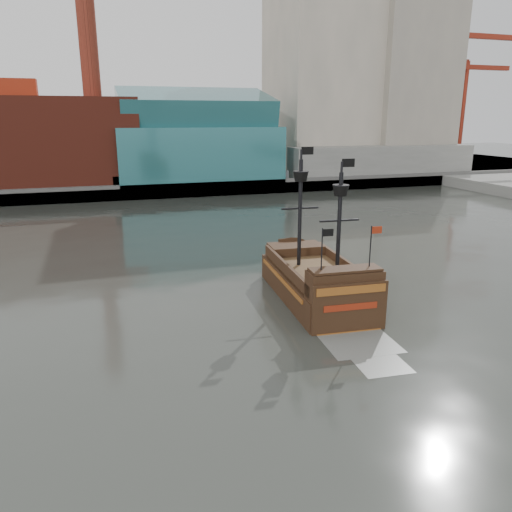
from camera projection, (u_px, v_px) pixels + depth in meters
name	position (u px, v px, depth m)	size (l,w,h in m)	color
ground	(270.00, 360.00, 29.43)	(400.00, 400.00, 0.00)	#292C27
promenade_far	(135.00, 175.00, 113.42)	(220.00, 60.00, 2.00)	slate
seawall	(150.00, 192.00, 86.32)	(220.00, 1.00, 2.60)	#4C4C49
skyline	(157.00, 62.00, 101.78)	(149.00, 45.00, 62.00)	brown
crane_a	(460.00, 94.00, 122.67)	(22.50, 4.00, 32.25)	slate
crane_b	(463.00, 110.00, 135.64)	(19.10, 4.00, 26.25)	slate
pirate_ship	(316.00, 286.00, 38.87)	(6.34, 17.06, 12.51)	black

